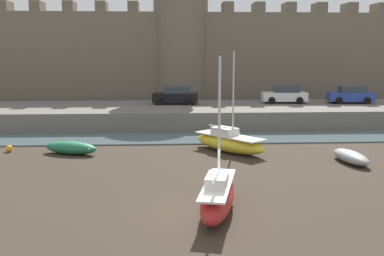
% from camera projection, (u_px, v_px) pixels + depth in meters
% --- Properties ---
extents(ground_plane, '(160.00, 160.00, 0.00)m').
position_uv_depth(ground_plane, '(208.00, 214.00, 17.43)').
color(ground_plane, '#382D23').
extents(water_channel, '(80.00, 4.50, 0.10)m').
position_uv_depth(water_channel, '(189.00, 138.00, 32.79)').
color(water_channel, slate).
rests_on(water_channel, ground).
extents(quay_road, '(67.10, 10.00, 1.60)m').
position_uv_depth(quay_road, '(185.00, 115.00, 39.80)').
color(quay_road, '#666059').
rests_on(quay_road, ground).
extents(castle, '(61.69, 6.59, 17.38)m').
position_uv_depth(castle, '(181.00, 52.00, 49.17)').
color(castle, '#706354').
rests_on(castle, ground).
extents(sailboat_foreground_right, '(2.31, 5.27, 6.07)m').
position_uv_depth(sailboat_foreground_right, '(218.00, 196.00, 17.37)').
color(sailboat_foreground_right, red).
rests_on(sailboat_foreground_right, ground).
extents(rowboat_foreground_left, '(1.55, 3.46, 0.69)m').
position_uv_depth(rowboat_foreground_left, '(351.00, 157.00, 25.50)').
color(rowboat_foreground_left, gray).
rests_on(rowboat_foreground_left, ground).
extents(rowboat_near_channel_right, '(3.72, 2.40, 0.80)m').
position_uv_depth(rowboat_near_channel_right, '(71.00, 148.00, 27.72)').
color(rowboat_near_channel_right, '#1E6B47').
rests_on(rowboat_near_channel_right, ground).
extents(sailboat_midflat_centre, '(4.74, 5.37, 6.32)m').
position_uv_depth(sailboat_midflat_centre, '(229.00, 142.00, 28.33)').
color(sailboat_midflat_centre, yellow).
rests_on(sailboat_midflat_centre, ground).
extents(mooring_buoy_near_channel, '(0.43, 0.43, 0.43)m').
position_uv_depth(mooring_buoy_near_channel, '(9.00, 149.00, 28.38)').
color(mooring_buoy_near_channel, orange).
rests_on(mooring_buoy_near_channel, ground).
extents(car_quay_centre_west, '(4.22, 2.12, 1.62)m').
position_uv_depth(car_quay_centre_west, '(351.00, 95.00, 41.66)').
color(car_quay_centre_west, '#263F99').
rests_on(car_quay_centre_west, quay_road).
extents(car_quay_centre_east, '(4.22, 2.12, 1.62)m').
position_uv_depth(car_quay_centre_east, '(176.00, 96.00, 40.87)').
color(car_quay_centre_east, black).
rests_on(car_quay_centre_east, quay_road).
extents(car_quay_east, '(4.22, 2.12, 1.62)m').
position_uv_depth(car_quay_east, '(285.00, 95.00, 41.79)').
color(car_quay_east, silver).
rests_on(car_quay_east, quay_road).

